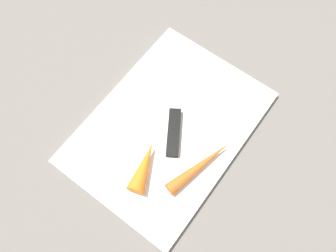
{
  "coord_description": "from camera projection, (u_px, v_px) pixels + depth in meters",
  "views": [
    {
      "loc": [
        0.2,
        0.15,
        0.61
      ],
      "look_at": [
        0.0,
        0.0,
        0.01
      ],
      "focal_mm": 37.75,
      "sensor_mm": 36.0,
      "label": 1
    }
  ],
  "objects": [
    {
      "name": "cutting_board",
      "position": [
        168.0,
        127.0,
        0.65
      ],
      "size": [
        0.36,
        0.26,
        0.01
      ],
      "primitive_type": "cube",
      "color": "white",
      "rests_on": "ground_plane"
    },
    {
      "name": "carrot_short",
      "position": [
        144.0,
        166.0,
        0.6
      ],
      "size": [
        0.1,
        0.06,
        0.03
      ],
      "primitive_type": "cone",
      "rotation": [
        0.0,
        1.57,
        3.46
      ],
      "color": "orange",
      "rests_on": "cutting_board"
    },
    {
      "name": "knife",
      "position": [
        174.0,
        126.0,
        0.64
      ],
      "size": [
        0.18,
        0.12,
        0.01
      ],
      "rotation": [
        0.0,
        0.0,
        3.7
      ],
      "color": "#B7B7BC",
      "rests_on": "cutting_board"
    },
    {
      "name": "carrot_long",
      "position": [
        200.0,
        166.0,
        0.61
      ],
      "size": [
        0.14,
        0.06,
        0.02
      ],
      "primitive_type": "cone",
      "rotation": [
        0.0,
        1.57,
        2.87
      ],
      "color": "orange",
      "rests_on": "cutting_board"
    },
    {
      "name": "ground_plane",
      "position": [
        168.0,
        128.0,
        0.66
      ],
      "size": [
        1.4,
        1.4,
        0.0
      ],
      "primitive_type": "plane",
      "color": "slate"
    }
  ]
}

